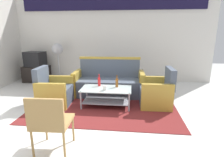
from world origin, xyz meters
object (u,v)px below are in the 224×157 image
(armchair_left, at_px, (54,92))
(bottle_red, at_px, (99,82))
(bottle_brown, at_px, (117,83))
(tv_stand, at_px, (37,74))
(pedestal_fan, at_px, (58,51))
(wicker_chair, at_px, (50,120))
(cup, at_px, (105,88))
(television, at_px, (35,59))
(coffee_table, at_px, (106,94))
(armchair_right, at_px, (156,93))
(couch, at_px, (109,83))

(armchair_left, xyz_separation_m, bottle_red, (1.01, 0.19, 0.23))
(bottle_red, bearing_deg, bottle_brown, -5.50)
(tv_stand, relative_size, pedestal_fan, 0.63)
(wicker_chair, bearing_deg, tv_stand, 118.29)
(bottle_red, height_order, pedestal_fan, pedestal_fan)
(armchair_left, xyz_separation_m, cup, (1.18, -0.11, 0.17))
(bottle_brown, bearing_deg, television, 149.18)
(armchair_left, xyz_separation_m, tv_stand, (-1.41, 1.83, -0.03))
(coffee_table, xyz_separation_m, pedestal_fan, (-1.84, 1.87, 0.74))
(television, bearing_deg, bottle_red, 155.27)
(bottle_red, distance_m, cup, 0.35)
(bottle_red, bearing_deg, armchair_right, -0.40)
(armchair_right, xyz_separation_m, cup, (-1.13, -0.30, 0.17))
(bottle_red, distance_m, tv_stand, 2.94)
(coffee_table, height_order, television, television)
(armchair_right, distance_m, cup, 1.18)
(coffee_table, distance_m, bottle_brown, 0.36)
(couch, height_order, tv_stand, couch)
(wicker_chair, bearing_deg, television, 118.26)
(armchair_left, bearing_deg, wicker_chair, 18.88)
(bottle_red, height_order, wicker_chair, wicker_chair)
(couch, xyz_separation_m, coffee_table, (0.03, -0.78, -0.04))
(armchair_left, xyz_separation_m, armchair_right, (2.31, 0.18, 0.00))
(tv_stand, bearing_deg, armchair_right, -23.97)
(bottle_red, xyz_separation_m, cup, (0.17, -0.30, -0.05))
(armchair_right, distance_m, tv_stand, 4.07)
(armchair_left, relative_size, cup, 8.50)
(cup, relative_size, television, 0.15)
(bottle_red, distance_m, pedestal_fan, 2.42)
(armchair_left, relative_size, bottle_red, 3.08)
(bottle_red, bearing_deg, coffee_table, -43.19)
(wicker_chair, bearing_deg, armchair_left, 109.64)
(couch, bearing_deg, bottle_red, 73.79)
(bottle_brown, relative_size, wicker_chair, 0.32)
(couch, distance_m, tv_stand, 2.78)
(bottle_red, distance_m, television, 2.94)
(tv_stand, bearing_deg, wicker_chair, -59.18)
(cup, relative_size, tv_stand, 0.12)
(bottle_brown, distance_m, cup, 0.36)
(bottle_red, xyz_separation_m, pedestal_fan, (-1.65, 1.70, 0.50))
(bottle_red, bearing_deg, tv_stand, 145.78)
(wicker_chair, bearing_deg, pedestal_fan, 107.92)
(armchair_right, xyz_separation_m, bottle_brown, (-0.89, -0.03, 0.23))
(armchair_left, distance_m, cup, 1.19)
(armchair_left, height_order, armchair_right, same)
(pedestal_fan, bearing_deg, bottle_red, -45.74)
(armchair_left, height_order, television, television)
(armchair_left, relative_size, wicker_chair, 1.01)
(wicker_chair, bearing_deg, bottle_red, 77.66)
(cup, distance_m, wicker_chair, 1.64)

